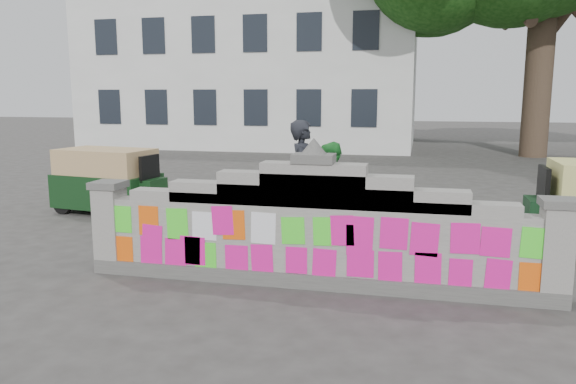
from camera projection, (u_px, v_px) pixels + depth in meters
name	position (u px, v px, depth m)	size (l,w,h in m)	color
ground	(313.00, 285.00, 7.65)	(100.00, 100.00, 0.00)	#383533
parapet_wall	(313.00, 232.00, 7.52)	(6.48, 0.44, 2.01)	#4C4C49
building	(260.00, 67.00, 29.63)	(16.00, 10.00, 8.90)	silver
cyclist_bike	(303.00, 214.00, 9.53)	(0.75, 2.14, 1.12)	black
cyclist_rider	(303.00, 192.00, 9.47)	(0.69, 0.46, 1.90)	black
pedestrian	(330.00, 188.00, 10.37)	(0.83, 0.65, 1.71)	green
rickshaw_left	(109.00, 180.00, 12.24)	(2.60, 1.49, 1.40)	black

